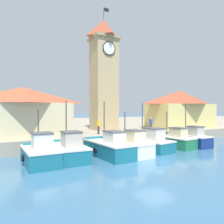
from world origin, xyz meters
name	(u,v)px	position (x,y,z in m)	size (l,w,h in m)	color
ground_plane	(155,162)	(0.00, 0.00, 0.00)	(300.00, 300.00, 0.00)	#386689
quay_wharf	(62,127)	(0.00, 26.65, 0.60)	(120.00, 40.00, 1.19)	#9E937F
fishing_boat_far_left	(40,154)	(-7.47, 3.09, 0.77)	(2.29, 4.31, 3.82)	#196B7F
fishing_boat_left_outer	(69,150)	(-5.31, 3.60, 0.75)	(2.24, 4.84, 4.51)	#196B7F
fishing_boat_left_inner	(109,147)	(-2.16, 3.14, 0.75)	(2.40, 5.38, 4.43)	#196B7F
fishing_boat_mid_left	(129,146)	(-0.20, 3.16, 0.74)	(2.10, 4.92, 3.62)	silver
fishing_boat_center	(148,143)	(2.29, 3.91, 0.71)	(3.02, 5.33, 4.38)	#196B7F
fishing_boat_mid_right	(172,140)	(5.48, 4.18, 0.70)	(2.55, 5.04, 3.56)	#237A4C
fishing_boat_right_inner	(190,139)	(7.66, 3.88, 0.74)	(1.88, 4.57, 4.34)	navy
clock_tower	(104,72)	(1.97, 12.86, 8.59)	(3.38, 3.38, 15.62)	tan
warehouse_left	(23,111)	(-7.92, 10.31, 3.64)	(8.86, 5.94, 4.77)	beige
warehouse_right	(180,108)	(13.45, 11.20, 3.91)	(9.47, 5.59, 5.29)	#E5D17A
dock_worker_near_tower	(151,124)	(6.19, 8.57, 2.04)	(0.34, 0.22, 1.62)	#33333D
dock_worker_along_quay	(99,126)	(-0.71, 8.44, 2.04)	(0.34, 0.22, 1.62)	#33333D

